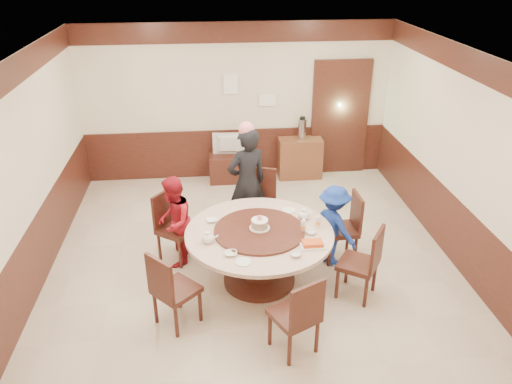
{
  "coord_description": "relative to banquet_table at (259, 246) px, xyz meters",
  "views": [
    {
      "loc": [
        -0.55,
        -5.7,
        3.94
      ],
      "look_at": [
        0.04,
        -0.01,
        1.1
      ],
      "focal_mm": 35.0,
      "sensor_mm": 36.0,
      "label": 1
    }
  ],
  "objects": [
    {
      "name": "room",
      "position": [
        -0.03,
        0.43,
        0.55
      ],
      "size": [
        6.0,
        6.04,
        2.84
      ],
      "color": "beige",
      "rests_on": "ground"
    },
    {
      "name": "banquet_table",
      "position": [
        0.0,
        0.0,
        0.0
      ],
      "size": [
        1.85,
        1.85,
        0.78
      ],
      "color": "#3F1B13",
      "rests_on": "ground"
    },
    {
      "name": "chair_0",
      "position": [
        1.18,
        0.43,
        -0.23
      ],
      "size": [
        0.46,
        0.45,
        0.97
      ],
      "rotation": [
        0.0,
        0.0,
        1.6
      ],
      "color": "#3F1B13",
      "rests_on": "ground"
    },
    {
      "name": "chair_1",
      "position": [
        0.15,
        1.28,
        -0.23
      ],
      "size": [
        0.54,
        0.55,
        0.97
      ],
      "rotation": [
        0.0,
        0.0,
        2.86
      ],
      "color": "#3F1B13",
      "rests_on": "ground"
    },
    {
      "name": "chair_2",
      "position": [
        -1.08,
        0.67,
        -0.23
      ],
      "size": [
        0.62,
        0.62,
        0.97
      ],
      "rotation": [
        0.0,
        0.0,
        4.08
      ],
      "color": "#3F1B13",
      "rests_on": "ground"
    },
    {
      "name": "chair_3",
      "position": [
        -1.03,
        -0.69,
        -0.23
      ],
      "size": [
        0.62,
        0.62,
        0.97
      ],
      "rotation": [
        0.0,
        0.0,
        5.47
      ],
      "color": "#3F1B13",
      "rests_on": "ground"
    },
    {
      "name": "chair_4",
      "position": [
        0.24,
        -1.26,
        -0.23
      ],
      "size": [
        0.59,
        0.6,
        0.97
      ],
      "rotation": [
        0.0,
        0.0,
        6.75
      ],
      "color": "#3F1B13",
      "rests_on": "ground"
    },
    {
      "name": "chair_5",
      "position": [
        1.18,
        -0.41,
        -0.23
      ],
      "size": [
        0.61,
        0.61,
        0.97
      ],
      "rotation": [
        0.0,
        0.0,
        7.26
      ],
      "color": "#3F1B13",
      "rests_on": "ground"
    },
    {
      "name": "person_standing",
      "position": [
        -0.05,
        1.22,
        0.31
      ],
      "size": [
        0.72,
        0.6,
        1.68
      ],
      "primitive_type": "imported",
      "rotation": [
        0.0,
        0.0,
        3.52
      ],
      "color": "black",
      "rests_on": "ground"
    },
    {
      "name": "person_red",
      "position": [
        -1.08,
        0.56,
        0.1
      ],
      "size": [
        0.55,
        0.67,
        1.26
      ],
      "primitive_type": "imported",
      "rotation": [
        0.0,
        0.0,
        4.59
      ],
      "color": "#A41523",
      "rests_on": "ground"
    },
    {
      "name": "person_blue",
      "position": [
        1.03,
        0.34,
        0.04
      ],
      "size": [
        0.77,
        0.85,
        1.15
      ],
      "primitive_type": "imported",
      "rotation": [
        0.0,
        0.0,
        2.17
      ],
      "color": "navy",
      "rests_on": "ground"
    },
    {
      "name": "birthday_cake",
      "position": [
        0.01,
        0.03,
        0.31
      ],
      "size": [
        0.26,
        0.26,
        0.18
      ],
      "color": "white",
      "rests_on": "banquet_table"
    },
    {
      "name": "teapot_left",
      "position": [
        -0.64,
        -0.19,
        0.28
      ],
      "size": [
        0.17,
        0.15,
        0.13
      ],
      "primitive_type": "ellipsoid",
      "color": "white",
      "rests_on": "banquet_table"
    },
    {
      "name": "teapot_right",
      "position": [
        0.6,
        0.25,
        0.28
      ],
      "size": [
        0.17,
        0.15,
        0.13
      ],
      "primitive_type": "ellipsoid",
      "color": "white",
      "rests_on": "banquet_table"
    },
    {
      "name": "bowl_0",
      "position": [
        -0.58,
        0.31,
        0.23
      ],
      "size": [
        0.14,
        0.14,
        0.03
      ],
      "primitive_type": "imported",
      "color": "white",
      "rests_on": "banquet_table"
    },
    {
      "name": "bowl_1",
      "position": [
        0.35,
        -0.58,
        0.24
      ],
      "size": [
        0.13,
        0.13,
        0.04
      ],
      "primitive_type": "imported",
      "color": "white",
      "rests_on": "banquet_table"
    },
    {
      "name": "bowl_2",
      "position": [
        -0.38,
        -0.48,
        0.23
      ],
      "size": [
        0.15,
        0.15,
        0.04
      ],
      "primitive_type": "imported",
      "color": "white",
      "rests_on": "banquet_table"
    },
    {
      "name": "bowl_3",
      "position": [
        0.62,
        -0.12,
        0.24
      ],
      "size": [
        0.12,
        0.12,
        0.04
      ],
      "primitive_type": "imported",
      "color": "white",
      "rests_on": "banquet_table"
    },
    {
      "name": "saucer_near",
      "position": [
        -0.25,
        -0.65,
        0.22
      ],
      "size": [
        0.18,
        0.18,
        0.01
      ],
      "primitive_type": "cylinder",
      "color": "white",
      "rests_on": "banquet_table"
    },
    {
      "name": "saucer_far",
      "position": [
        0.45,
        0.5,
        0.22
      ],
      "size": [
        0.18,
        0.18,
        0.01
      ],
      "primitive_type": "cylinder",
      "color": "white",
      "rests_on": "banquet_table"
    },
    {
      "name": "shrimp_platter",
      "position": [
        0.59,
        -0.4,
        0.24
      ],
      "size": [
        0.3,
        0.2,
        0.06
      ],
      "color": "white",
      "rests_on": "banquet_table"
    },
    {
      "name": "bottle_0",
      "position": [
        0.54,
        -0.07,
        0.3
      ],
      "size": [
        0.06,
        0.06,
        0.16
      ],
      "primitive_type": "cylinder",
      "color": "silver",
      "rests_on": "banquet_table"
    },
    {
      "name": "bottle_1",
      "position": [
        0.74,
        0.02,
        0.3
      ],
      "size": [
        0.06,
        0.06,
        0.16
      ],
      "primitive_type": "cylinder",
      "color": "silver",
      "rests_on": "banquet_table"
    },
    {
      "name": "tv_stand",
      "position": [
        -0.15,
        3.16,
        -0.28
      ],
      "size": [
        0.85,
        0.45,
        0.5
      ],
      "primitive_type": "cube",
      "color": "#3F1B13",
      "rests_on": "ground"
    },
    {
      "name": "television",
      "position": [
        -0.15,
        3.16,
        0.17
      ],
      "size": [
        0.7,
        0.14,
        0.4
      ],
      "primitive_type": "imported",
      "rotation": [
        0.0,
        0.0,
        3.07
      ],
      "color": "#939396",
      "rests_on": "tv_stand"
    },
    {
      "name": "side_cabinet",
      "position": [
        1.11,
        3.19,
        -0.16
      ],
      "size": [
        0.8,
        0.4,
        0.75
      ],
      "primitive_type": "cube",
      "color": "brown",
      "rests_on": "ground"
    },
    {
      "name": "thermos",
      "position": [
        1.13,
        3.19,
        0.41
      ],
      "size": [
        0.15,
        0.15,
        0.38
      ],
      "primitive_type": "cylinder",
      "color": "silver",
      "rests_on": "side_cabinet"
    },
    {
      "name": "notice_left",
      "position": [
        -0.14,
        3.37,
        1.22
      ],
      "size": [
        0.25,
        0.0,
        0.35
      ],
      "primitive_type": "cube",
      "color": "white",
      "rests_on": "room"
    },
    {
      "name": "notice_right",
      "position": [
        0.51,
        3.37,
        0.92
      ],
      "size": [
        0.3,
        0.0,
        0.22
      ],
      "primitive_type": "cube",
      "color": "white",
      "rests_on": "room"
    }
  ]
}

